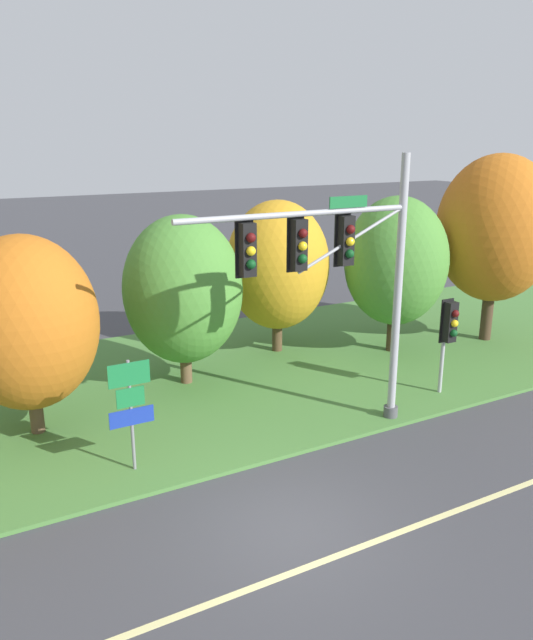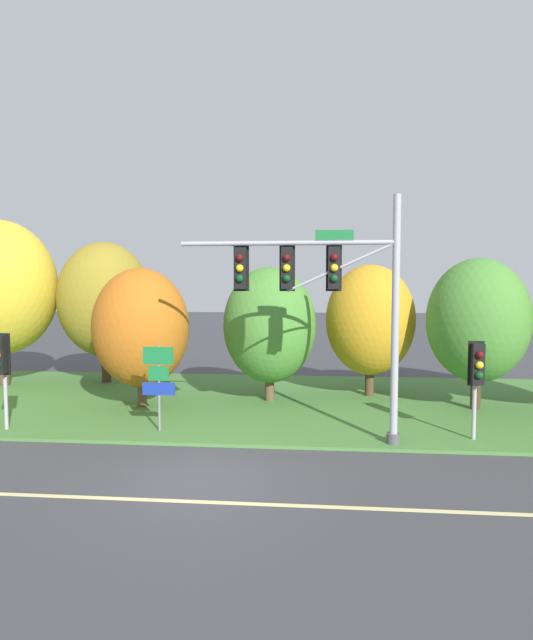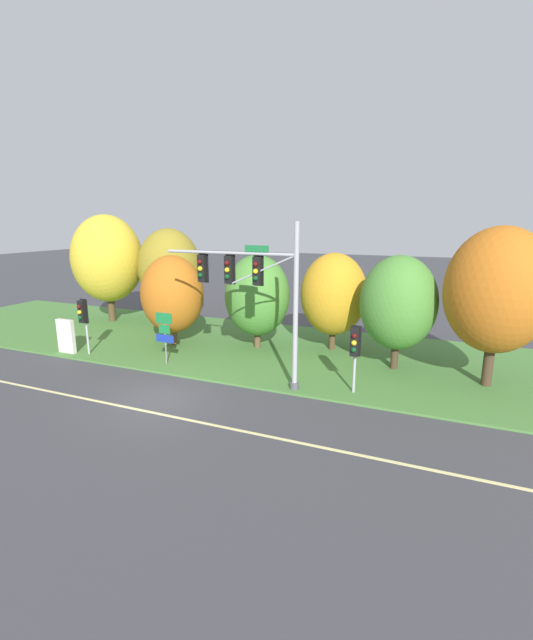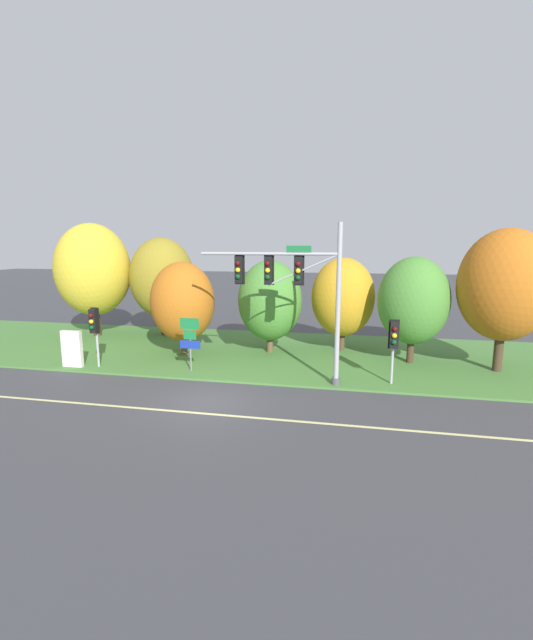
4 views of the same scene
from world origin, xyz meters
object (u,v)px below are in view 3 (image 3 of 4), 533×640
object	(u,v)px
tree_tall_centre	(334,294)
tree_furthest_back	(497,291)
traffic_signal_mast	(254,285)
pedestrian_signal_further_along	(83,315)
tree_behind_signpost	(172,294)
tree_nearest_road	(107,259)
tree_left_of_mast	(170,268)
pedestrian_signal_near_kerb	(355,346)
tree_right_far	(398,303)
tree_mid_verge	(257,296)
info_kiosk	(66,336)
route_sign_post	(165,331)

from	to	relation	value
tree_tall_centre	tree_furthest_back	distance (m)	8.35
traffic_signal_mast	pedestrian_signal_further_along	bearing A→B (deg)	178.76
tree_behind_signpost	tree_tall_centre	size ratio (longest dim) A/B	0.96
tree_nearest_road	tree_left_of_mast	distance (m)	4.65
pedestrian_signal_near_kerb	tree_tall_centre	bearing A→B (deg)	112.01
tree_right_far	tree_mid_verge	bearing A→B (deg)	174.67
pedestrian_signal_near_kerb	info_kiosk	world-z (taller)	pedestrian_signal_near_kerb
traffic_signal_mast	tree_left_of_mast	world-z (taller)	traffic_signal_mast
tree_tall_centre	info_kiosk	distance (m)	15.15
tree_behind_signpost	info_kiosk	world-z (taller)	tree_behind_signpost
pedestrian_signal_near_kerb	tree_nearest_road	bearing A→B (deg)	160.56
pedestrian_signal_further_along	tree_right_far	world-z (taller)	tree_right_far
tree_behind_signpost	tree_tall_centre	xyz separation A→B (m)	(8.93, 2.69, 0.17)
pedestrian_signal_near_kerb	tree_mid_verge	bearing A→B (deg)	144.24
pedestrian_signal_near_kerb	tree_left_of_mast	distance (m)	16.84
pedestrian_signal_further_along	tree_behind_signpost	distance (m)	4.96
tree_mid_verge	tree_tall_centre	distance (m)	4.33
route_sign_post	tree_right_far	world-z (taller)	tree_right_far
route_sign_post	tree_right_far	xyz separation A→B (m)	(10.97, 3.83, 1.59)
tree_behind_signpost	pedestrian_signal_further_along	bearing A→B (deg)	-132.60
tree_behind_signpost	tree_nearest_road	bearing A→B (deg)	156.34
traffic_signal_mast	tree_nearest_road	distance (m)	16.49
pedestrian_signal_further_along	tree_left_of_mast	distance (m)	8.37
pedestrian_signal_near_kerb	pedestrian_signal_further_along	size ratio (longest dim) A/B	0.96
pedestrian_signal_further_along	tree_nearest_road	xyz separation A→B (m)	(-4.53, 7.04, 2.29)
pedestrian_signal_further_along	info_kiosk	bearing A→B (deg)	-175.82
traffic_signal_mast	tree_left_of_mast	bearing A→B (deg)	140.86
tree_left_of_mast	tree_furthest_back	world-z (taller)	tree_furthest_back
tree_right_far	info_kiosk	distance (m)	17.95
route_sign_post	tree_tall_centre	xyz separation A→B (m)	(7.27, 5.88, 1.44)
tree_left_of_mast	pedestrian_signal_further_along	bearing A→B (deg)	-89.63
tree_left_of_mast	tree_tall_centre	xyz separation A→B (m)	(12.30, -1.89, -0.79)
pedestrian_signal_further_along	route_sign_post	xyz separation A→B (m)	(4.98, 0.42, -0.51)
tree_left_of_mast	tree_behind_signpost	world-z (taller)	tree_left_of_mast
tree_furthest_back	info_kiosk	world-z (taller)	tree_furthest_back
tree_mid_verge	tree_behind_signpost	bearing A→B (deg)	-164.00
tree_nearest_road	route_sign_post	bearing A→B (deg)	-34.86
route_sign_post	tree_behind_signpost	world-z (taller)	tree_behind_signpost
route_sign_post	tree_furthest_back	xyz separation A→B (m)	(15.07, 3.12, 2.55)
pedestrian_signal_near_kerb	tree_left_of_mast	xyz separation A→B (m)	(-14.74, 7.93, 1.84)
tree_tall_centre	tree_behind_signpost	bearing A→B (deg)	-163.23
tree_left_of_mast	tree_tall_centre	distance (m)	12.47
tree_nearest_road	tree_furthest_back	distance (m)	24.82
tree_tall_centre	traffic_signal_mast	bearing A→B (deg)	-106.76
traffic_signal_mast	tree_furthest_back	world-z (taller)	traffic_signal_mast
tree_behind_signpost	tree_mid_verge	size ratio (longest dim) A/B	0.99
info_kiosk	pedestrian_signal_near_kerb	bearing A→B (deg)	1.27
pedestrian_signal_further_along	tree_behind_signpost	xyz separation A→B (m)	(3.31, 3.60, 0.77)
tree_nearest_road	tree_furthest_back	world-z (taller)	tree_nearest_road
tree_tall_centre	tree_right_far	world-z (taller)	tree_right_far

